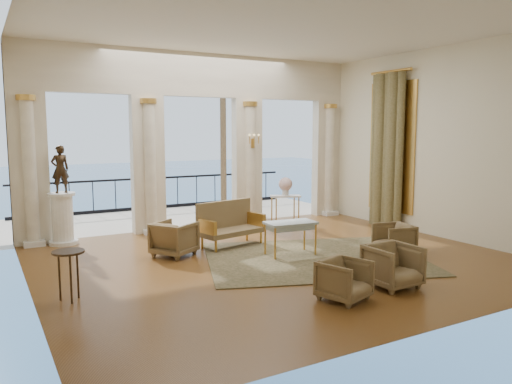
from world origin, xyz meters
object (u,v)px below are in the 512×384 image
side_table (68,258)px  armchair_a (344,278)px  game_table (290,225)px  settee (229,224)px  statue (60,169)px  armchair_c (394,238)px  pedestal (63,220)px  console_table (285,200)px  armchair_d (174,237)px  armchair_b (393,264)px

side_table → armchair_a: bearing=-28.9°
armchair_a → game_table: bearing=56.1°
settee → statue: bearing=136.0°
armchair_a → settee: 4.07m
armchair_c → statue: (-5.82, 4.33, 1.35)m
armchair_a → settee: size_ratio=0.43×
settee → pedestal: 3.75m
side_table → settee: bearing=29.2°
armchair_c → pedestal: size_ratio=0.60×
console_table → game_table: bearing=-96.9°
settee → console_table: size_ratio=1.81×
statue → settee: bearing=141.7°
game_table → console_table: 3.47m
armchair_a → armchair_d: armchair_d is taller
armchair_b → game_table: size_ratio=0.73×
settee → armchair_c: bearing=-54.7°
armchair_a → settee: settee is taller
settee → statue: 3.94m
side_table → statue: bearing=82.9°
pedestal → side_table: size_ratio=1.51×
statue → armchair_b: bearing=118.6°
settee → game_table: 1.57m
settee → side_table: (-3.70, -2.06, 0.17)m
armchair_a → armchair_c: (2.70, 1.69, 0.01)m
game_table → side_table: side_table is taller
armchair_a → console_table: size_ratio=0.78×
armchair_a → armchair_d: bearing=91.2°
pedestal → armchair_c: bearing=-36.6°
armchair_a → armchair_c: size_ratio=0.98×
armchair_b → game_table: (-0.31, 2.57, 0.24)m
settee → armchair_b: bearing=-88.1°
armchair_d → console_table: size_ratio=0.88×
armchair_a → console_table: bearing=47.9°
settee → game_table: (0.71, -1.39, 0.14)m
armchair_a → console_table: console_table is taller
pedestal → console_table: 5.71m
armchair_c → armchair_d: size_ratio=0.90×
game_table → side_table: 4.46m
armchair_c → settee: size_ratio=0.44×
settee → armchair_d: bearing=177.5°
statue → armchair_d: bearing=122.8°
statue → side_table: 4.18m
armchair_a → settee: bearing=71.4°
settee → side_table: 4.24m
armchair_c → console_table: size_ratio=0.80×
armchair_c → pedestal: (-5.82, 4.33, 0.21)m
game_table → armchair_d: bearing=156.5°
armchair_c → armchair_d: armchair_d is taller
console_table → armchair_a: bearing=-90.3°
armchair_d → settee: bearing=-113.2°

